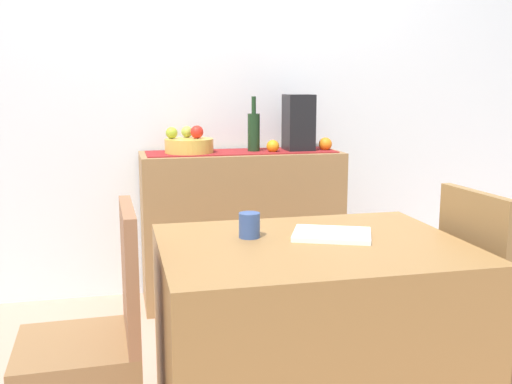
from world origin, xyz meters
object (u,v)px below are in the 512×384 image
at_px(fruit_bowl, 189,146).
at_px(open_book, 332,234).
at_px(chair_by_corner, 502,346).
at_px(coffee_maker, 299,123).
at_px(wine_bottle, 254,131).
at_px(sideboard_console, 242,227).
at_px(coffee_cup, 249,225).
at_px(dining_table, 311,340).

distance_m(fruit_bowl, open_book, 1.46).
bearing_deg(chair_by_corner, coffee_maker, 105.38).
bearing_deg(chair_by_corner, wine_bottle, 114.77).
xyz_separation_m(sideboard_console, coffee_cup, (-0.25, -1.35, 0.34)).
relative_size(coffee_maker, open_book, 1.19).
distance_m(coffee_maker, chair_by_corner, 1.72).
bearing_deg(coffee_maker, dining_table, -105.15).
xyz_separation_m(sideboard_console, dining_table, (-0.05, -1.47, -0.08)).
xyz_separation_m(fruit_bowl, dining_table, (0.26, -1.47, -0.57)).
bearing_deg(open_book, coffee_cup, -168.54).
relative_size(sideboard_console, dining_table, 1.09).
height_order(dining_table, open_book, open_book).
height_order(coffee_maker, dining_table, coffee_maker).
relative_size(sideboard_console, wine_bottle, 3.62).
bearing_deg(fruit_bowl, sideboard_console, 0.00).
distance_m(sideboard_console, fruit_bowl, 0.58).
xyz_separation_m(coffee_maker, coffee_cup, (-0.60, -1.35, -0.28)).
relative_size(fruit_bowl, dining_table, 0.26).
xyz_separation_m(wine_bottle, chair_by_corner, (0.68, -1.47, -0.75)).
xyz_separation_m(sideboard_console, coffee_maker, (0.35, 0.00, 0.62)).
height_order(wine_bottle, open_book, wine_bottle).
height_order(open_book, coffee_cup, coffee_cup).
height_order(coffee_maker, coffee_cup, coffee_maker).
bearing_deg(open_book, chair_by_corner, 18.00).
relative_size(wine_bottle, open_book, 1.16).
relative_size(sideboard_console, fruit_bowl, 4.21).
distance_m(sideboard_console, wine_bottle, 0.58).
bearing_deg(fruit_bowl, open_book, -75.92).
bearing_deg(coffee_cup, coffee_maker, 66.02).
bearing_deg(sideboard_console, coffee_maker, 0.00).
xyz_separation_m(coffee_cup, chair_by_corner, (1.00, -0.12, -0.52)).
xyz_separation_m(fruit_bowl, open_book, (0.35, -1.41, -0.19)).
xyz_separation_m(fruit_bowl, wine_bottle, (0.38, 0.00, 0.08)).
xyz_separation_m(dining_table, open_book, (0.10, 0.06, 0.38)).
xyz_separation_m(fruit_bowl, coffee_cup, (0.06, -1.35, -0.16)).
bearing_deg(dining_table, open_book, 31.87).
height_order(sideboard_console, dining_table, sideboard_console).
xyz_separation_m(wine_bottle, open_book, (-0.03, -1.41, -0.27)).
height_order(fruit_bowl, wine_bottle, wine_bottle).
bearing_deg(fruit_bowl, coffee_cup, -87.63).
distance_m(sideboard_console, open_book, 1.44).
distance_m(dining_table, chair_by_corner, 0.81).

